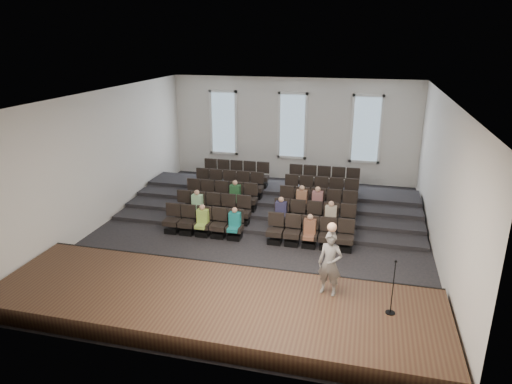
% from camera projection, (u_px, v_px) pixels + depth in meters
% --- Properties ---
extents(ground, '(14.00, 14.00, 0.00)m').
position_uv_depth(ground, '(259.00, 234.00, 16.61)').
color(ground, black).
rests_on(ground, ground).
extents(ceiling, '(12.00, 14.00, 0.02)m').
position_uv_depth(ceiling, '(259.00, 95.00, 14.98)').
color(ceiling, white).
rests_on(ceiling, ground).
extents(wall_back, '(12.00, 0.04, 5.00)m').
position_uv_depth(wall_back, '(292.00, 130.00, 22.24)').
color(wall_back, silver).
rests_on(wall_back, ground).
extents(wall_front, '(12.00, 0.04, 5.00)m').
position_uv_depth(wall_front, '(178.00, 260.00, 9.36)').
color(wall_front, silver).
rests_on(wall_front, ground).
extents(wall_left, '(0.04, 14.00, 5.00)m').
position_uv_depth(wall_left, '(104.00, 158.00, 17.17)').
color(wall_left, silver).
rests_on(wall_left, ground).
extents(wall_right, '(0.04, 14.00, 5.00)m').
position_uv_depth(wall_right, '(443.00, 181.00, 14.43)').
color(wall_right, silver).
rests_on(wall_right, ground).
extents(stage, '(11.80, 3.60, 0.50)m').
position_uv_depth(stage, '(212.00, 304.00, 11.85)').
color(stage, '#442F1D').
rests_on(stage, ground).
extents(stage_lip, '(11.80, 0.06, 0.52)m').
position_uv_depth(stage_lip, '(232.00, 272.00, 13.48)').
color(stage_lip, black).
rests_on(stage_lip, ground).
extents(risers, '(11.80, 4.80, 0.60)m').
position_uv_depth(risers, '(276.00, 200.00, 19.46)').
color(risers, black).
rests_on(risers, ground).
extents(seating_rows, '(6.80, 4.70, 1.67)m').
position_uv_depth(seating_rows, '(268.00, 202.00, 17.81)').
color(seating_rows, black).
rests_on(seating_rows, ground).
extents(windows, '(8.44, 0.10, 3.24)m').
position_uv_depth(windows, '(292.00, 126.00, 22.12)').
color(windows, white).
rests_on(windows, wall_back).
extents(audience, '(5.45, 2.64, 1.10)m').
position_uv_depth(audience, '(267.00, 209.00, 16.71)').
color(audience, '#9CC54E').
rests_on(audience, seating_rows).
extents(speaker, '(0.70, 0.54, 1.71)m').
position_uv_depth(speaker, '(330.00, 264.00, 11.61)').
color(speaker, slate).
rests_on(speaker, stage).
extents(mic_stand, '(0.24, 0.24, 1.42)m').
position_uv_depth(mic_stand, '(392.00, 298.00, 10.90)').
color(mic_stand, black).
rests_on(mic_stand, stage).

